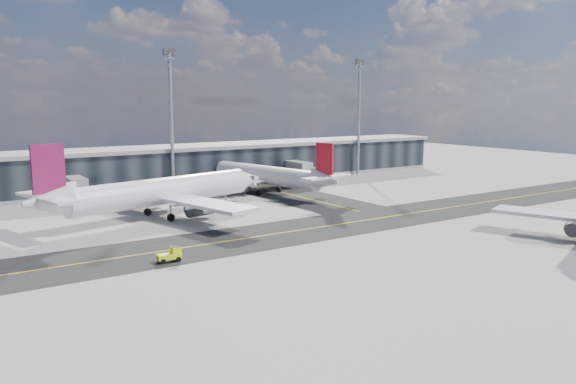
# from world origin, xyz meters

# --- Properties ---
(ground) EXTENTS (300.00, 300.00, 0.00)m
(ground) POSITION_xyz_m (0.00, 0.00, 0.00)
(ground) COLOR gray
(ground) RESTS_ON ground
(taxiway_lanes) EXTENTS (180.00, 63.00, 0.03)m
(taxiway_lanes) POSITION_xyz_m (3.91, 10.74, 0.01)
(taxiway_lanes) COLOR black
(taxiway_lanes) RESTS_ON ground
(terminal_concourse) EXTENTS (152.00, 19.80, 8.80)m
(terminal_concourse) POSITION_xyz_m (0.04, 54.93, 4.09)
(terminal_concourse) COLOR black
(terminal_concourse) RESTS_ON ground
(floodlight_masts) EXTENTS (102.50, 0.70, 28.90)m
(floodlight_masts) POSITION_xyz_m (0.00, 48.00, 15.61)
(floodlight_masts) COLOR gray
(floodlight_masts) RESTS_ON ground
(airliner_af) EXTENTS (42.98, 36.94, 12.84)m
(airliner_af) POSITION_xyz_m (-12.05, 23.46, 4.24)
(airliner_af) COLOR white
(airliner_af) RESTS_ON ground
(airliner_redtail) EXTENTS (31.86, 37.13, 11.05)m
(airliner_redtail) POSITION_xyz_m (15.12, 35.04, 3.65)
(airliner_redtail) COLOR white
(airliner_redtail) RESTS_ON ground
(baggage_tug) EXTENTS (2.80, 1.53, 1.72)m
(baggage_tug) POSITION_xyz_m (-20.15, -1.01, 0.86)
(baggage_tug) COLOR #F5FF0D
(baggage_tug) RESTS_ON ground
(service_van) EXTENTS (5.37, 6.75, 1.71)m
(service_van) POSITION_xyz_m (14.34, 44.00, 0.85)
(service_van) COLOR white
(service_van) RESTS_ON ground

